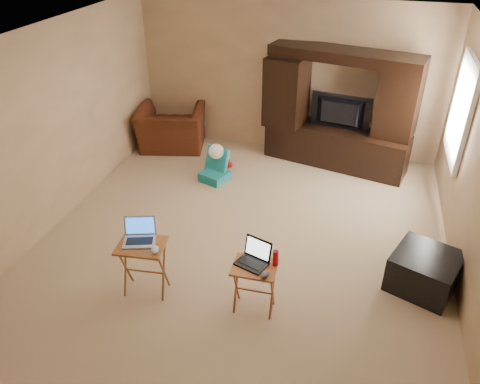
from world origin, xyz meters
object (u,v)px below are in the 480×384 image
(ottoman, at_px, (424,271))
(tray_table_left, at_px, (144,268))
(child_rocker, at_px, (214,166))
(laptop_right, at_px, (251,255))
(mouse_right, at_px, (265,275))
(push_toy, at_px, (378,160))
(laptop_left, at_px, (138,233))
(water_bottle, at_px, (276,258))
(tray_table_right, at_px, (254,288))
(television, at_px, (339,114))
(entertainment_center, at_px, (339,110))
(plush_toy, at_px, (223,159))
(recliner, at_px, (171,128))
(mouse_left, at_px, (155,250))

(ottoman, relative_size, tray_table_left, 1.04)
(child_rocker, distance_m, laptop_right, 2.77)
(mouse_right, bearing_deg, ottoman, 31.05)
(push_toy, distance_m, tray_table_left, 4.21)
(laptop_left, height_order, water_bottle, laptop_left)
(tray_table_left, height_order, water_bottle, water_bottle)
(ottoman, distance_m, tray_table_right, 1.91)
(push_toy, relative_size, tray_table_right, 1.01)
(television, relative_size, tray_table_right, 1.65)
(television, distance_m, laptop_right, 3.52)
(entertainment_center, xyz_separation_m, child_rocker, (-1.72, -1.07, -0.68))
(child_rocker, bearing_deg, tray_table_left, -68.72)
(entertainment_center, relative_size, water_bottle, 12.91)
(entertainment_center, bearing_deg, laptop_right, -85.07)
(child_rocker, height_order, plush_toy, child_rocker)
(ottoman, bearing_deg, laptop_right, -155.06)
(push_toy, bearing_deg, child_rocker, -176.26)
(ottoman, height_order, mouse_right, mouse_right)
(child_rocker, height_order, ottoman, child_rocker)
(mouse_right, bearing_deg, television, 84.65)
(tray_table_right, distance_m, laptop_left, 1.32)
(child_rocker, distance_m, tray_table_left, 2.53)
(child_rocker, bearing_deg, plush_toy, 107.51)
(tray_table_right, bearing_deg, push_toy, 69.97)
(push_toy, bearing_deg, television, 156.51)
(recliner, xyz_separation_m, laptop_left, (1.10, -3.43, 0.39))
(laptop_left, bearing_deg, television, 45.81)
(recliner, bearing_deg, water_bottle, 113.92)
(television, xyz_separation_m, push_toy, (0.70, -0.07, -0.68))
(recliner, distance_m, water_bottle, 4.19)
(recliner, xyz_separation_m, ottoman, (4.05, -2.57, -0.15))
(television, height_order, push_toy, television)
(television, distance_m, child_rocker, 2.10)
(laptop_left, distance_m, water_bottle, 1.43)
(entertainment_center, relative_size, laptop_left, 6.85)
(recliner, relative_size, plush_toy, 3.00)
(mouse_left, xyz_separation_m, water_bottle, (1.20, 0.20, -0.00))
(laptop_right, relative_size, mouse_right, 2.58)
(laptop_left, xyz_separation_m, laptop_right, (1.19, 0.04, -0.06))
(mouse_right, bearing_deg, water_bottle, 72.56)
(recliner, relative_size, tray_table_left, 1.76)
(tray_table_left, xyz_separation_m, water_bottle, (1.39, 0.13, 0.34))
(laptop_right, xyz_separation_m, mouse_left, (-0.97, -0.14, -0.03))
(push_toy, distance_m, laptop_left, 4.24)
(mouse_left, bearing_deg, child_rocker, 95.19)
(recliner, height_order, ottoman, recliner)
(tray_table_right, bearing_deg, child_rocker, 115.45)
(water_bottle, bearing_deg, laptop_right, -165.51)
(mouse_left, bearing_deg, water_bottle, 9.54)
(push_toy, relative_size, mouse_right, 4.97)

